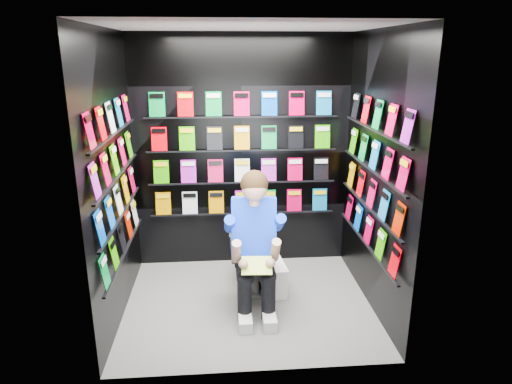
{
  "coord_description": "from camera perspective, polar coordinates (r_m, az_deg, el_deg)",
  "views": [
    {
      "loc": [
        -0.25,
        -3.99,
        2.4
      ],
      "look_at": [
        0.09,
        0.15,
        1.12
      ],
      "focal_mm": 32.0,
      "sensor_mm": 36.0,
      "label": 1
    }
  ],
  "objects": [
    {
      "name": "held_comic",
      "position": [
        4.1,
        0.09,
        -9.17
      ],
      "size": [
        0.28,
        0.18,
        0.11
      ],
      "primitive_type": "cube",
      "rotation": [
        -0.96,
        0.0,
        -0.07
      ],
      "color": "green",
      "rests_on": "reader"
    },
    {
      "name": "wall_back",
      "position": [
        5.12,
        -1.77,
        4.76
      ],
      "size": [
        2.4,
        0.04,
        2.6
      ],
      "primitive_type": "cube",
      "color": "black",
      "rests_on": "floor"
    },
    {
      "name": "comics_right",
      "position": [
        4.38,
        14.43,
        2.13
      ],
      "size": [
        0.06,
        1.7,
        1.37
      ],
      "primitive_type": null,
      "color": "#B9003B",
      "rests_on": "wall_right"
    },
    {
      "name": "comics_back",
      "position": [
        5.09,
        -1.75,
        4.75
      ],
      "size": [
        2.1,
        0.06,
        1.37
      ],
      "primitive_type": null,
      "color": "#B9003B",
      "rests_on": "wall_back"
    },
    {
      "name": "toilet",
      "position": [
        4.85,
        -0.62,
        -7.6
      ],
      "size": [
        0.47,
        0.78,
        0.73
      ],
      "primitive_type": "imported",
      "rotation": [
        0.0,
        0.0,
        3.07
      ],
      "color": "white",
      "rests_on": "floor"
    },
    {
      "name": "reader",
      "position": [
        4.33,
        -0.29,
        -4.46
      ],
      "size": [
        0.63,
        0.87,
        1.53
      ],
      "primitive_type": null,
      "rotation": [
        0.0,
        0.0,
        -0.07
      ],
      "color": "#1038E9",
      "rests_on": "toilet"
    },
    {
      "name": "longbox_lid",
      "position": [
        4.74,
        2.17,
        -9.1
      ],
      "size": [
        0.27,
        0.43,
        0.03
      ],
      "primitive_type": "cube",
      "rotation": [
        0.0,
        0.0,
        0.11
      ],
      "color": "white",
      "rests_on": "longbox"
    },
    {
      "name": "wall_left",
      "position": [
        4.25,
        -17.43,
        1.37
      ],
      "size": [
        0.04,
        2.0,
        2.6
      ],
      "primitive_type": "cube",
      "color": "black",
      "rests_on": "floor"
    },
    {
      "name": "floor",
      "position": [
        4.67,
        -0.97,
        -13.78
      ],
      "size": [
        2.4,
        2.4,
        0.0
      ],
      "primitive_type": "plane",
      "color": "slate",
      "rests_on": "ground"
    },
    {
      "name": "longbox",
      "position": [
        4.81,
        2.15,
        -10.79
      ],
      "size": [
        0.25,
        0.41,
        0.29
      ],
      "primitive_type": "cube",
      "rotation": [
        0.0,
        0.0,
        0.11
      ],
      "color": "white",
      "rests_on": "floor"
    },
    {
      "name": "wall_right",
      "position": [
        4.39,
        14.79,
        2.07
      ],
      "size": [
        0.04,
        2.0,
        2.6
      ],
      "primitive_type": "cube",
      "color": "black",
      "rests_on": "floor"
    },
    {
      "name": "wall_front",
      "position": [
        3.2,
        0.07,
        -2.95
      ],
      "size": [
        2.4,
        0.04,
        2.6
      ],
      "primitive_type": "cube",
      "color": "black",
      "rests_on": "floor"
    },
    {
      "name": "comics_left",
      "position": [
        4.24,
        -17.04,
        1.45
      ],
      "size": [
        0.06,
        1.7,
        1.37
      ],
      "primitive_type": null,
      "color": "#B9003B",
      "rests_on": "wall_left"
    },
    {
      "name": "ceiling",
      "position": [
        4.0,
        -1.17,
        20.03
      ],
      "size": [
        2.4,
        2.4,
        0.0
      ],
      "primitive_type": "plane",
      "color": "white",
      "rests_on": "floor"
    }
  ]
}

